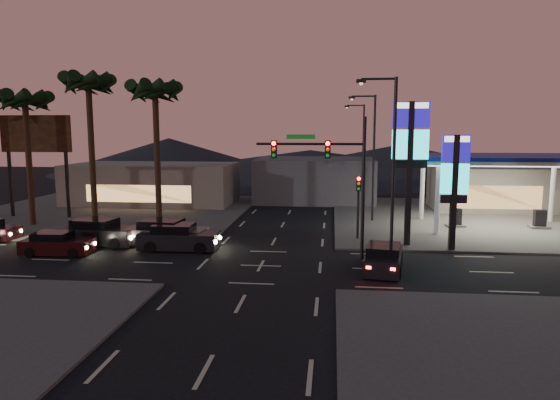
# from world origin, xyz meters

# --- Properties ---
(ground) EXTENTS (140.00, 140.00, 0.00)m
(ground) POSITION_xyz_m (0.00, 0.00, 0.00)
(ground) COLOR black
(ground) RESTS_ON ground
(corner_lot_ne) EXTENTS (24.00, 24.00, 0.12)m
(corner_lot_ne) POSITION_xyz_m (16.00, 16.00, 0.06)
(corner_lot_ne) COLOR #47443F
(corner_lot_ne) RESTS_ON ground
(corner_lot_nw) EXTENTS (24.00, 24.00, 0.12)m
(corner_lot_nw) POSITION_xyz_m (-16.00, 16.00, 0.06)
(corner_lot_nw) COLOR #47443F
(corner_lot_nw) RESTS_ON ground
(gas_station) EXTENTS (12.20, 8.20, 5.47)m
(gas_station) POSITION_xyz_m (16.00, 12.00, 5.08)
(gas_station) COLOR silver
(gas_station) RESTS_ON ground
(convenience_store) EXTENTS (10.00, 6.00, 4.00)m
(convenience_store) POSITION_xyz_m (18.00, 21.00, 2.00)
(convenience_store) COLOR #726B5B
(convenience_store) RESTS_ON ground
(pylon_sign_tall) EXTENTS (2.20, 0.35, 9.00)m
(pylon_sign_tall) POSITION_xyz_m (8.50, 5.50, 6.39)
(pylon_sign_tall) COLOR black
(pylon_sign_tall) RESTS_ON ground
(pylon_sign_short) EXTENTS (1.60, 0.35, 7.00)m
(pylon_sign_short) POSITION_xyz_m (11.00, 4.50, 4.66)
(pylon_sign_short) COLOR black
(pylon_sign_short) RESTS_ON ground
(traffic_signal_mast) EXTENTS (6.10, 0.39, 8.00)m
(traffic_signal_mast) POSITION_xyz_m (3.76, 1.99, 5.23)
(traffic_signal_mast) COLOR black
(traffic_signal_mast) RESTS_ON ground
(pedestal_signal) EXTENTS (0.32, 0.39, 4.30)m
(pedestal_signal) POSITION_xyz_m (5.50, 6.98, 2.92)
(pedestal_signal) COLOR black
(pedestal_signal) RESTS_ON ground
(streetlight_near) EXTENTS (2.14, 0.25, 10.00)m
(streetlight_near) POSITION_xyz_m (6.79, 1.00, 5.72)
(streetlight_near) COLOR black
(streetlight_near) RESTS_ON ground
(streetlight_mid) EXTENTS (2.14, 0.25, 10.00)m
(streetlight_mid) POSITION_xyz_m (6.79, 14.00, 5.72)
(streetlight_mid) COLOR black
(streetlight_mid) RESTS_ON ground
(streetlight_far) EXTENTS (2.14, 0.25, 10.00)m
(streetlight_far) POSITION_xyz_m (6.79, 28.00, 5.72)
(streetlight_far) COLOR black
(streetlight_far) RESTS_ON ground
(palm_a) EXTENTS (4.41, 4.41, 10.86)m
(palm_a) POSITION_xyz_m (-9.00, 9.50, 9.43)
(palm_a) COLOR black
(palm_a) RESTS_ON ground
(palm_b) EXTENTS (4.41, 4.41, 11.46)m
(palm_b) POSITION_xyz_m (-14.00, 9.50, 9.97)
(palm_b) COLOR black
(palm_b) RESTS_ON ground
(palm_c) EXTENTS (4.41, 4.41, 10.26)m
(palm_c) POSITION_xyz_m (-19.00, 9.50, 8.88)
(palm_c) COLOR black
(palm_c) RESTS_ON ground
(billboard) EXTENTS (6.00, 0.30, 8.50)m
(billboard) POSITION_xyz_m (-20.50, 13.00, 6.33)
(billboard) COLOR black
(billboard) RESTS_ON ground
(building_far_west) EXTENTS (16.00, 8.00, 4.00)m
(building_far_west) POSITION_xyz_m (-14.00, 22.00, 2.00)
(building_far_west) COLOR #726B5B
(building_far_west) RESTS_ON ground
(building_far_mid) EXTENTS (12.00, 9.00, 4.40)m
(building_far_mid) POSITION_xyz_m (2.00, 26.00, 2.20)
(building_far_mid) COLOR #4C4C51
(building_far_mid) RESTS_ON ground
(hill_left) EXTENTS (40.00, 40.00, 6.00)m
(hill_left) POSITION_xyz_m (-25.00, 60.00, 3.00)
(hill_left) COLOR black
(hill_left) RESTS_ON ground
(hill_right) EXTENTS (50.00, 50.00, 5.00)m
(hill_right) POSITION_xyz_m (15.00, 60.00, 2.50)
(hill_right) COLOR black
(hill_right) RESTS_ON ground
(hill_center) EXTENTS (60.00, 60.00, 4.00)m
(hill_center) POSITION_xyz_m (0.00, 60.00, 2.00)
(hill_center) COLOR black
(hill_center) RESTS_ON ground
(car_lane_a_front) EXTENTS (4.95, 2.17, 1.60)m
(car_lane_a_front) POSITION_xyz_m (-5.57, 3.17, 0.74)
(car_lane_a_front) COLOR black
(car_lane_a_front) RESTS_ON ground
(car_lane_a_mid) EXTENTS (4.18, 1.90, 1.34)m
(car_lane_a_mid) POSITION_xyz_m (-12.33, 1.27, 0.62)
(car_lane_a_mid) COLOR black
(car_lane_a_mid) RESTS_ON ground
(car_lane_b_front) EXTENTS (5.25, 2.50, 1.67)m
(car_lane_b_front) POSITION_xyz_m (-6.68, 4.12, 0.77)
(car_lane_b_front) COLOR slate
(car_lane_b_front) RESTS_ON ground
(car_lane_b_mid) EXTENTS (5.24, 2.59, 1.66)m
(car_lane_b_mid) POSITION_xyz_m (-11.01, 3.99, 0.77)
(car_lane_b_mid) COLOR black
(car_lane_b_mid) RESTS_ON ground
(suv_station) EXTENTS (2.45, 4.46, 1.42)m
(suv_station) POSITION_xyz_m (6.49, -0.25, 0.66)
(suv_station) COLOR black
(suv_station) RESTS_ON ground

